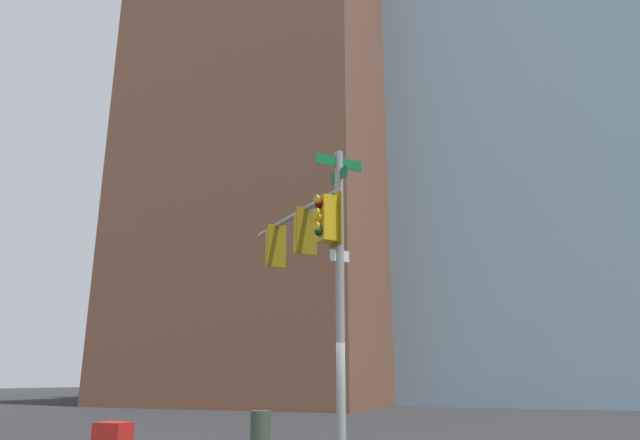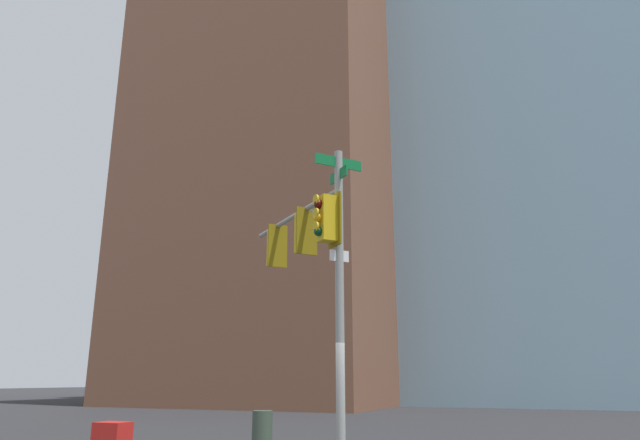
% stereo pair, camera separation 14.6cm
% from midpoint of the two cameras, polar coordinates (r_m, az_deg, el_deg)
% --- Properties ---
extents(signal_pole_assembly, '(3.51, 4.04, 6.68)m').
position_cam_midpoint_polar(signal_pole_assembly, '(13.33, -0.73, -2.76)').
color(signal_pole_assembly, gray).
rests_on(signal_pole_assembly, ground_plane).
extents(litter_bin, '(0.56, 0.56, 0.95)m').
position_cam_midpoint_polar(litter_bin, '(16.62, -5.53, -20.07)').
color(litter_bin, '#384738').
rests_on(litter_bin, ground_plane).
extents(building_brick_nearside, '(22.12, 19.29, 40.36)m').
position_cam_midpoint_polar(building_brick_nearside, '(49.79, -2.85, 6.09)').
color(building_brick_nearside, brown).
rests_on(building_brick_nearside, ground_plane).
extents(building_brick_midblock, '(23.79, 19.76, 29.51)m').
position_cam_midpoint_polar(building_brick_midblock, '(62.14, -3.46, -3.54)').
color(building_brick_midblock, '#4C3328').
rests_on(building_brick_midblock, ground_plane).
extents(building_brick_farside, '(18.79, 15.13, 54.34)m').
position_cam_midpoint_polar(building_brick_farside, '(77.31, 17.69, 4.33)').
color(building_brick_farside, brown).
rests_on(building_brick_farside, ground_plane).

